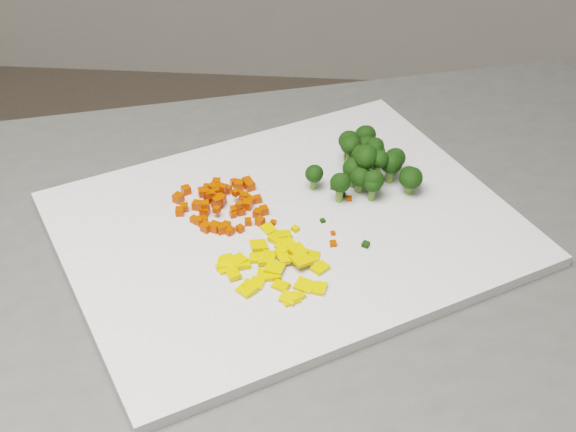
# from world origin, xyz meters

# --- Properties ---
(cutting_board) EXTENTS (0.58, 0.54, 0.01)m
(cutting_board) POSITION_xyz_m (-0.34, -0.04, 0.91)
(cutting_board) COLOR silver
(cutting_board) RESTS_ON counter_block
(carrot_pile) EXTENTS (0.10, 0.10, 0.03)m
(carrot_pile) POSITION_xyz_m (-0.41, -0.02, 0.93)
(carrot_pile) COLOR red
(carrot_pile) RESTS_ON cutting_board
(pepper_pile) EXTENTS (0.12, 0.12, 0.02)m
(pepper_pile) POSITION_xyz_m (-0.34, -0.10, 0.92)
(pepper_pile) COLOR #EBAA0C
(pepper_pile) RESTS_ON cutting_board
(broccoli_pile) EXTENTS (0.12, 0.12, 0.06)m
(broccoli_pile) POSITION_xyz_m (-0.27, 0.05, 0.94)
(broccoli_pile) COLOR black
(broccoli_pile) RESTS_ON cutting_board
(carrot_cube_0) EXTENTS (0.01, 0.01, 0.01)m
(carrot_cube_0) POSITION_xyz_m (-0.46, 0.01, 0.92)
(carrot_cube_0) COLOR red
(carrot_cube_0) RESTS_ON carrot_pile
(carrot_cube_1) EXTENTS (0.01, 0.01, 0.01)m
(carrot_cube_1) POSITION_xyz_m (-0.39, -0.00, 0.92)
(carrot_cube_1) COLOR red
(carrot_cube_1) RESTS_ON carrot_pile
(carrot_cube_2) EXTENTS (0.01, 0.01, 0.01)m
(carrot_cube_2) POSITION_xyz_m (-0.38, -0.00, 0.92)
(carrot_cube_2) COLOR red
(carrot_cube_2) RESTS_ON carrot_pile
(carrot_cube_3) EXTENTS (0.01, 0.01, 0.01)m
(carrot_cube_3) POSITION_xyz_m (-0.44, 0.02, 0.92)
(carrot_cube_3) COLOR red
(carrot_cube_3) RESTS_ON carrot_pile
(carrot_cube_4) EXTENTS (0.01, 0.01, 0.01)m
(carrot_cube_4) POSITION_xyz_m (-0.40, -0.05, 0.92)
(carrot_cube_4) COLOR red
(carrot_cube_4) RESTS_ON carrot_pile
(carrot_cube_5) EXTENTS (0.01, 0.01, 0.01)m
(carrot_cube_5) POSITION_xyz_m (-0.39, 0.00, 0.92)
(carrot_cube_5) COLOR red
(carrot_cube_5) RESTS_ON carrot_pile
(carrot_cube_6) EXTENTS (0.01, 0.01, 0.01)m
(carrot_cube_6) POSITION_xyz_m (-0.46, -0.03, 0.92)
(carrot_cube_6) COLOR red
(carrot_cube_6) RESTS_ON carrot_pile
(carrot_cube_7) EXTENTS (0.01, 0.01, 0.01)m
(carrot_cube_7) POSITION_xyz_m (-0.39, -0.00, 0.92)
(carrot_cube_7) COLOR red
(carrot_cube_7) RESTS_ON carrot_pile
(carrot_cube_8) EXTENTS (0.01, 0.01, 0.01)m
(carrot_cube_8) POSITION_xyz_m (-0.40, -0.03, 0.92)
(carrot_cube_8) COLOR red
(carrot_cube_8) RESTS_ON carrot_pile
(carrot_cube_9) EXTENTS (0.01, 0.01, 0.01)m
(carrot_cube_9) POSITION_xyz_m (-0.42, -0.01, 0.92)
(carrot_cube_9) COLOR red
(carrot_cube_9) RESTS_ON carrot_pile
(carrot_cube_10) EXTENTS (0.01, 0.01, 0.01)m
(carrot_cube_10) POSITION_xyz_m (-0.43, -0.03, 0.92)
(carrot_cube_10) COLOR red
(carrot_cube_10) RESTS_ON carrot_pile
(carrot_cube_11) EXTENTS (0.01, 0.01, 0.01)m
(carrot_cube_11) POSITION_xyz_m (-0.42, 0.01, 0.92)
(carrot_cube_11) COLOR red
(carrot_cube_11) RESTS_ON carrot_pile
(carrot_cube_12) EXTENTS (0.01, 0.01, 0.01)m
(carrot_cube_12) POSITION_xyz_m (-0.42, -0.00, 0.92)
(carrot_cube_12) COLOR red
(carrot_cube_12) RESTS_ON carrot_pile
(carrot_cube_13) EXTENTS (0.01, 0.01, 0.01)m
(carrot_cube_13) POSITION_xyz_m (-0.42, 0.01, 0.92)
(carrot_cube_13) COLOR red
(carrot_cube_13) RESTS_ON carrot_pile
(carrot_cube_14) EXTENTS (0.01, 0.01, 0.01)m
(carrot_cube_14) POSITION_xyz_m (-0.43, -0.04, 0.92)
(carrot_cube_14) COLOR red
(carrot_cube_14) RESTS_ON carrot_pile
(carrot_cube_15) EXTENTS (0.01, 0.01, 0.01)m
(carrot_cube_15) POSITION_xyz_m (-0.43, -0.04, 0.92)
(carrot_cube_15) COLOR red
(carrot_cube_15) RESTS_ON carrot_pile
(carrot_cube_16) EXTENTS (0.01, 0.01, 0.01)m
(carrot_cube_16) POSITION_xyz_m (-0.39, 0.00, 0.92)
(carrot_cube_16) COLOR red
(carrot_cube_16) RESTS_ON carrot_pile
(carrot_cube_17) EXTENTS (0.01, 0.01, 0.01)m
(carrot_cube_17) POSITION_xyz_m (-0.39, -0.02, 0.92)
(carrot_cube_17) COLOR red
(carrot_cube_17) RESTS_ON carrot_pile
(carrot_cube_18) EXTENTS (0.01, 0.01, 0.01)m
(carrot_cube_18) POSITION_xyz_m (-0.42, 0.01, 0.92)
(carrot_cube_18) COLOR red
(carrot_cube_18) RESTS_ON carrot_pile
(carrot_cube_19) EXTENTS (0.01, 0.01, 0.01)m
(carrot_cube_19) POSITION_xyz_m (-0.43, -0.00, 0.92)
(carrot_cube_19) COLOR red
(carrot_cube_19) RESTS_ON carrot_pile
(carrot_cube_20) EXTENTS (0.01, 0.01, 0.01)m
(carrot_cube_20) POSITION_xyz_m (-0.42, -0.02, 0.92)
(carrot_cube_20) COLOR red
(carrot_cube_20) RESTS_ON carrot_pile
(carrot_cube_21) EXTENTS (0.01, 0.01, 0.01)m
(carrot_cube_21) POSITION_xyz_m (-0.43, -0.03, 0.92)
(carrot_cube_21) COLOR red
(carrot_cube_21) RESTS_ON carrot_pile
(carrot_cube_22) EXTENTS (0.01, 0.01, 0.01)m
(carrot_cube_22) POSITION_xyz_m (-0.42, -0.06, 0.92)
(carrot_cube_22) COLOR red
(carrot_cube_22) RESTS_ON carrot_pile
(carrot_cube_23) EXTENTS (0.01, 0.01, 0.01)m
(carrot_cube_23) POSITION_xyz_m (-0.41, 0.03, 0.92)
(carrot_cube_23) COLOR red
(carrot_cube_23) RESTS_ON carrot_pile
(carrot_cube_24) EXTENTS (0.01, 0.01, 0.01)m
(carrot_cube_24) POSITION_xyz_m (-0.39, 0.02, 0.92)
(carrot_cube_24) COLOR red
(carrot_cube_24) RESTS_ON carrot_pile
(carrot_cube_25) EXTENTS (0.01, 0.01, 0.01)m
(carrot_cube_25) POSITION_xyz_m (-0.44, 0.01, 0.92)
(carrot_cube_25) COLOR red
(carrot_cube_25) RESTS_ON carrot_pile
(carrot_cube_26) EXTENTS (0.01, 0.01, 0.01)m
(carrot_cube_26) POSITION_xyz_m (-0.42, -0.05, 0.92)
(carrot_cube_26) COLOR red
(carrot_cube_26) RESTS_ON carrot_pile
(carrot_cube_27) EXTENTS (0.01, 0.01, 0.01)m
(carrot_cube_27) POSITION_xyz_m (-0.39, -0.01, 0.92)
(carrot_cube_27) COLOR red
(carrot_cube_27) RESTS_ON carrot_pile
(carrot_cube_28) EXTENTS (0.01, 0.01, 0.01)m
(carrot_cube_28) POSITION_xyz_m (-0.46, -0.01, 0.92)
(carrot_cube_28) COLOR red
(carrot_cube_28) RESTS_ON carrot_pile
(carrot_cube_29) EXTENTS (0.01, 0.01, 0.01)m
(carrot_cube_29) POSITION_xyz_m (-0.42, 0.02, 0.92)
(carrot_cube_29) COLOR red
(carrot_cube_29) RESTS_ON carrot_pile
(carrot_cube_30) EXTENTS (0.01, 0.01, 0.01)m
(carrot_cube_30) POSITION_xyz_m (-0.37, -0.02, 0.92)
(carrot_cube_30) COLOR red
(carrot_cube_30) RESTS_ON carrot_pile
(carrot_cube_31) EXTENTS (0.01, 0.01, 0.01)m
(carrot_cube_31) POSITION_xyz_m (-0.43, 0.01, 0.92)
(carrot_cube_31) COLOR red
(carrot_cube_31) RESTS_ON carrot_pile
(carrot_cube_32) EXTENTS (0.01, 0.01, 0.01)m
(carrot_cube_32) POSITION_xyz_m (-0.42, -0.03, 0.92)
(carrot_cube_32) COLOR red
(carrot_cube_32) RESTS_ON carrot_pile
(carrot_cube_33) EXTENTS (0.01, 0.01, 0.01)m
(carrot_cube_33) POSITION_xyz_m (-0.38, -0.00, 0.92)
(carrot_cube_33) COLOR red
(carrot_cube_33) RESTS_ON carrot_pile
(carrot_cube_34) EXTENTS (0.01, 0.01, 0.01)m
(carrot_cube_34) POSITION_xyz_m (-0.42, -0.01, 0.92)
(carrot_cube_34) COLOR red
(carrot_cube_34) RESTS_ON carrot_pile
(carrot_cube_35) EXTENTS (0.01, 0.01, 0.01)m
(carrot_cube_35) POSITION_xyz_m (-0.40, -0.02, 0.92)
(carrot_cube_35) COLOR red
(carrot_cube_35) RESTS_ON carrot_pile
(carrot_cube_36) EXTENTS (0.01, 0.01, 0.01)m
(carrot_cube_36) POSITION_xyz_m (-0.45, -0.02, 0.92)
(carrot_cube_36) COLOR red
(carrot_cube_36) RESTS_ON carrot_pile
(carrot_cube_37) EXTENTS (0.01, 0.01, 0.01)m
(carrot_cube_37) POSITION_xyz_m (-0.40, -0.06, 0.92)
(carrot_cube_37) COLOR red
(carrot_cube_37) RESTS_ON carrot_pile
(carrot_cube_38) EXTENTS (0.01, 0.01, 0.01)m
(carrot_cube_38) POSITION_xyz_m (-0.40, 0.03, 0.92)
(carrot_cube_38) COLOR red
(carrot_cube_38) RESTS_ON carrot_pile
(carrot_cube_39) EXTENTS (0.01, 0.01, 0.01)m
(carrot_cube_39) POSITION_xyz_m (-0.41, -0.06, 0.92)
(carrot_cube_39) COLOR red
(carrot_cube_39) RESTS_ON carrot_pile
(carrot_cube_40) EXTENTS (0.01, 0.01, 0.01)m
(carrot_cube_40) POSITION_xyz_m (-0.42, 0.01, 0.92)
(carrot_cube_40) COLOR red
(carrot_cube_40) RESTS_ON carrot_pile
(carrot_cube_41) EXTENTS (0.01, 0.01, 0.01)m
(carrot_cube_41) POSITION_xyz_m (-0.40, -0.06, 0.92)
(carrot_cube_41) COLOR red
(carrot_cube_41) RESTS_ON carrot_pile
(carrot_cube_42) EXTENTS (0.01, 0.01, 0.01)m
(carrot_cube_42) POSITION_xyz_m (-0.43, -0.01, 0.93)
(carrot_cube_42) COLOR red
(carrot_cube_42) RESTS_ON carrot_pile
(carrot_cube_43) EXTENTS (0.01, 0.01, 0.01)m
(carrot_cube_43) POSITION_xyz_m (-0.43, -0.05, 0.92)
(carrot_cube_43) COLOR red
(carrot_cube_43) RESTS_ON carrot_pile
(carrot_cube_44) EXTENTS (0.01, 0.01, 0.01)m
(carrot_cube_44) POSITION_xyz_m (-0.43, 0.03, 0.92)
(carrot_cube_44) COLOR red
(carrot_cube_44) RESTS_ON carrot_pile
(carrot_cube_45) EXTENTS (0.01, 0.01, 0.01)m
(carrot_cube_45) POSITION_xyz_m (-0.41, 0.01, 0.92)
(carrot_cube_45) COLOR red
(carrot_cube_45) RESTS_ON carrot_pile
(carrot_cube_46) EXTENTS (0.01, 0.01, 0.01)m
(carrot_cube_46) POSITION_xyz_m (-0.39, -0.05, 0.92)
(carrot_cube_46) COLOR red
(carrot_cube_46) RESTS_ON carrot_pile
(carrot_cube_47) EXTENTS (0.01, 0.01, 0.01)m
(carrot_cube_47) POSITION_xyz_m (-0.40, -0.00, 0.92)
(carrot_cube_47) COLOR red
(carrot_cube_47) RESTS_ON carrot_pile
(carrot_cube_48) EXTENTS (0.01, 0.01, 0.01)m
(carrot_cube_48) POSITION_xyz_m (-0.40, 0.02, 0.92)
(carrot_cube_48) COLOR red
(carrot_cube_48) RESTS_ON carrot_pile
(carrot_cube_49) EXTENTS (0.01, 0.01, 0.01)m
(carrot_cube_49) POSITION_xyz_m (-0.43, -0.01, 0.92)
(carrot_cube_49) COLOR red
(carrot_cube_49) RESTS_ON carrot_pile
(carrot_cube_50) EXTENTS (0.01, 0.01, 0.01)m
(carrot_cube_50) POSITION_xyz_m (-0.39, 0.03, 0.92)
(carrot_cube_50) COLOR red
(carrot_cube_50) RESTS_ON carrot_pile
(carrot_cube_51) EXTENTS (0.01, 0.01, 0.01)m
(carrot_cube_51) POSITION_xyz_m (-0.37, -0.03, 0.92)
(carrot_cube_51) COLOR red
(carrot_cube_51) RESTS_ON carrot_pile
(carrot_cube_52) EXTENTS (0.01, 0.01, 0.01)m
(carrot_cube_52) POSITION_xyz_m (-0.43, -0.01, 0.92)
(carrot_cube_52) COLOR red
(carrot_cube_52) RESTS_ON carrot_pile
(carrot_cube_53) EXTENTS (0.01, 0.01, 0.01)m
(carrot_cube_53) POSITION_xyz_m (-0.42, 0.01, 0.92)
(carrot_cube_53) COLOR red
(carrot_cube_53) RESTS_ON carrot_pile
(carrot_cube_54) EXTENTS (0.01, 0.01, 0.01)m
(carrot_cube_54) POSITION_xyz_m (-0.37, -0.04, 0.92)
(carrot_cube_54) COLOR red
(carrot_cube_54) RESTS_ON carrot_pile
(carrot_cube_55) EXTENTS (0.01, 0.01, 0.01)m
(carrot_cube_55) POSITION_xyz_m (-0.38, -0.04, 0.92)
(carrot_cube_55) COLOR red
(carrot_cube_55) RESTS_ON carrot_pile
(carrot_cube_56) EXTENTS (0.01, 0.01, 0.01)m
(carrot_cube_56) POSITION_xyz_m (-0.39, -0.02, 0.92)
(carrot_cube_56) COLOR red
(carrot_cube_56) RESTS_ON carrot_pile
(carrot_cube_57) EXTENTS (0.01, 0.01, 0.01)m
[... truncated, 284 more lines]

